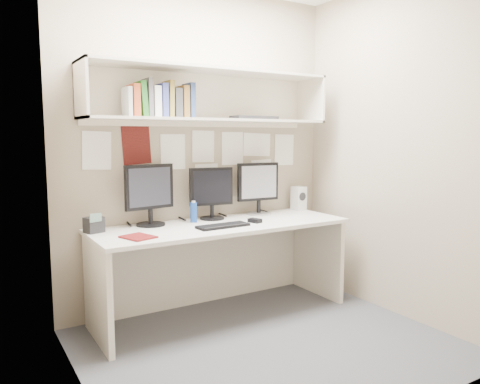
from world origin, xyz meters
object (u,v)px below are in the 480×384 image
monitor_right (258,186)px  monitor_left (150,192)px  desk (222,269)px  keyboard (223,226)px  monitor_center (211,191)px  desk_phone (94,225)px  speaker (299,198)px  maroon_notebook (138,237)px

monitor_right → monitor_left: bearing=-175.4°
monitor_right → desk: bearing=-151.0°
keyboard → monitor_center: bearing=73.2°
monitor_center → monitor_right: monitor_right is taller
desk_phone → desk: bearing=-27.4°
monitor_left → monitor_right: (0.98, 0.00, -0.01)m
monitor_right → desk_phone: 1.43m
monitor_left → desk_phone: bearing=177.6°
speaker → desk_phone: speaker is taller
monitor_center → keyboard: (-0.09, -0.35, -0.22)m
speaker → maroon_notebook: 1.71m
maroon_notebook → desk_phone: 0.39m
monitor_left → maroon_notebook: 0.51m
keyboard → speaker: size_ratio=1.87×
speaker → maroon_notebook: speaker is taller
monitor_left → desk_phone: monitor_left is taller
speaker → desk_phone: bearing=177.6°
monitor_center → maroon_notebook: bearing=-144.2°
monitor_right → speaker: (0.46, 0.01, -0.14)m
monitor_left → speaker: bearing=-8.8°
monitor_center → speaker: bearing=10.0°
monitor_right → maroon_notebook: 1.29m
monitor_center → desk_phone: (-0.96, -0.05, -0.18)m
desk_phone → monitor_center: bearing=-14.2°
monitor_left → monitor_right: monitor_left is taller
monitor_center → keyboard: size_ratio=1.05×
desk → keyboard: keyboard is taller
keyboard → maroon_notebook: size_ratio=1.89×
keyboard → monitor_right: bearing=30.3°
monitor_right → desk_phone: size_ratio=3.10×
speaker → desk_phone: (-1.87, -0.07, -0.05)m
monitor_center → desk_phone: bearing=-167.7°
keyboard → desk_phone: 0.92m
keyboard → maroon_notebook: bearing=179.9°
desk → keyboard: 0.40m
monitor_center → maroon_notebook: (-0.75, -0.38, -0.23)m
keyboard → desk_phone: (-0.87, 0.30, 0.05)m
monitor_right → maroon_notebook: monitor_right is taller
monitor_right → desk_phone: bearing=-173.3°
monitor_left → maroon_notebook: size_ratio=2.18×
monitor_right → speaker: monitor_right is taller
desk → keyboard: (-0.06, -0.13, 0.37)m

